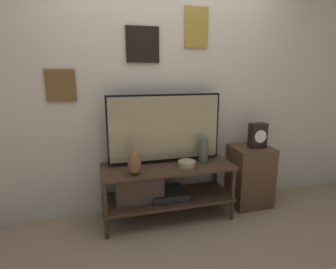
{
  "coord_description": "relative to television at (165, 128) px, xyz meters",
  "views": [
    {
      "loc": [
        -0.64,
        -2.12,
        1.48
      ],
      "look_at": [
        0.0,
        0.28,
        0.89
      ],
      "focal_mm": 28.0,
      "sensor_mm": 36.0,
      "label": 1
    }
  ],
  "objects": [
    {
      "name": "wall_back",
      "position": [
        -0.0,
        0.18,
        0.42
      ],
      "size": [
        6.4,
        0.08,
        2.7
      ],
      "color": "beige",
      "rests_on": "ground_plane"
    },
    {
      "name": "vase_wide_bowl",
      "position": [
        0.18,
        -0.2,
        -0.33
      ],
      "size": [
        0.17,
        0.17,
        0.06
      ],
      "color": "tan",
      "rests_on": "media_console"
    },
    {
      "name": "ground_plane",
      "position": [
        0.0,
        -0.38,
        -0.93
      ],
      "size": [
        12.0,
        12.0,
        0.0
      ],
      "primitive_type": "plane",
      "color": "#997F60"
    },
    {
      "name": "mantel_clock",
      "position": [
        1.03,
        -0.07,
        -0.12
      ],
      "size": [
        0.18,
        0.11,
        0.27
      ],
      "color": "black",
      "rests_on": "side_table"
    },
    {
      "name": "side_table",
      "position": [
        0.98,
        -0.05,
        -0.59
      ],
      "size": [
        0.43,
        0.38,
        0.68
      ],
      "color": "#513823",
      "rests_on": "ground_plane"
    },
    {
      "name": "television",
      "position": [
        0.0,
        0.0,
        0.0
      ],
      "size": [
        1.15,
        0.05,
        0.7
      ],
      "color": "black",
      "rests_on": "media_console"
    },
    {
      "name": "vase_tall_ceramic",
      "position": [
        0.38,
        -0.11,
        -0.23
      ],
      "size": [
        0.09,
        0.09,
        0.26
      ],
      "color": "#4C5647",
      "rests_on": "media_console"
    },
    {
      "name": "vase_urn_stoneware",
      "position": [
        -0.35,
        -0.25,
        -0.25
      ],
      "size": [
        0.12,
        0.14,
        0.22
      ],
      "color": "brown",
      "rests_on": "media_console"
    },
    {
      "name": "media_console",
      "position": [
        -0.11,
        -0.1,
        -0.57
      ],
      "size": [
        1.32,
        0.48,
        0.57
      ],
      "color": "#422D1E",
      "rests_on": "ground_plane"
    }
  ]
}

